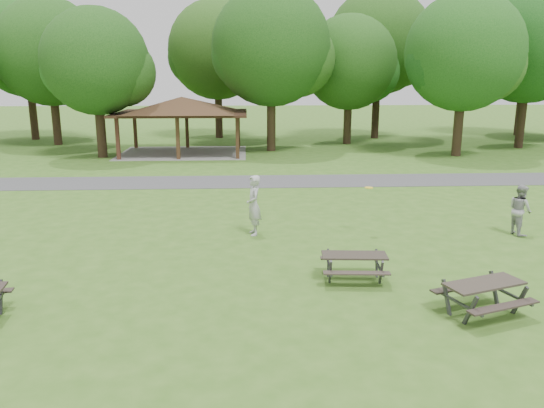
{
  "coord_description": "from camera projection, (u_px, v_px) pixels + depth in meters",
  "views": [
    {
      "loc": [
        0.2,
        -11.9,
        5.21
      ],
      "look_at": [
        1.0,
        4.0,
        1.3
      ],
      "focal_mm": 35.0,
      "sensor_mm": 36.0,
      "label": 1
    }
  ],
  "objects": [
    {
      "name": "picnic_table_far",
      "position": [
        484.0,
        290.0,
        11.69
      ],
      "size": [
        2.16,
        1.95,
        0.78
      ],
      "color": "#2F2822",
      "rests_on": "ground"
    },
    {
      "name": "ground",
      "position": [
        239.0,
        296.0,
        12.77
      ],
      "size": [
        160.0,
        160.0,
        0.0
      ],
      "primitive_type": "plane",
      "color": "#39651C",
      "rests_on": "ground"
    },
    {
      "name": "tree_row_d",
      "position": [
        97.0,
        65.0,
        32.81
      ],
      "size": [
        6.93,
        6.6,
        9.27
      ],
      "color": "black",
      "rests_on": "ground"
    },
    {
      "name": "tree_deep_b",
      "position": [
        219.0,
        53.0,
        43.07
      ],
      "size": [
        8.4,
        8.0,
        11.13
      ],
      "color": "black",
      "rests_on": "ground"
    },
    {
      "name": "tree_row_c",
      "position": [
        51.0,
        55.0,
        38.69
      ],
      "size": [
        8.19,
        7.8,
        10.67
      ],
      "color": "black",
      "rests_on": "ground"
    },
    {
      "name": "tree_deep_d",
      "position": [
        527.0,
        52.0,
        44.79
      ],
      "size": [
        8.4,
        8.0,
        11.27
      ],
      "color": "black",
      "rests_on": "ground"
    },
    {
      "name": "tree_row_f",
      "position": [
        350.0,
        65.0,
        39.44
      ],
      "size": [
        7.35,
        7.0,
        9.55
      ],
      "color": "black",
      "rests_on": "ground"
    },
    {
      "name": "pavilion",
      "position": [
        182.0,
        107.0,
        35.13
      ],
      "size": [
        8.6,
        7.01,
        3.76
      ],
      "color": "#3A1E15",
      "rests_on": "ground"
    },
    {
      "name": "picnic_table_middle",
      "position": [
        354.0,
        261.0,
        13.66
      ],
      "size": [
        1.76,
        1.46,
        0.72
      ],
      "color": "#2B251F",
      "rests_on": "ground"
    },
    {
      "name": "asphalt_path",
      "position": [
        242.0,
        182.0,
        26.35
      ],
      "size": [
        120.0,
        3.2,
        0.02
      ],
      "primitive_type": "cube",
      "color": "#434345",
      "rests_on": "ground"
    },
    {
      "name": "tree_row_g",
      "position": [
        465.0,
        56.0,
        33.31
      ],
      "size": [
        7.77,
        7.4,
        10.25
      ],
      "color": "black",
      "rests_on": "ground"
    },
    {
      "name": "tree_deep_c",
      "position": [
        380.0,
        45.0,
        42.6
      ],
      "size": [
        8.82,
        8.4,
        11.9
      ],
      "color": "black",
      "rests_on": "ground"
    },
    {
      "name": "frisbee_in_flight",
      "position": [
        369.0,
        188.0,
        17.33
      ],
      "size": [
        0.3,
        0.3,
        0.02
      ],
      "color": "yellow",
      "rests_on": "ground"
    },
    {
      "name": "tree_row_e",
      "position": [
        273.0,
        50.0,
        35.53
      ],
      "size": [
        8.4,
        8.0,
        11.02
      ],
      "color": "#312215",
      "rests_on": "ground"
    },
    {
      "name": "tree_deep_a",
      "position": [
        28.0,
        49.0,
        41.8
      ],
      "size": [
        8.4,
        8.0,
        11.38
      ],
      "color": "#321E16",
      "rests_on": "ground"
    },
    {
      "name": "tree_row_h",
      "position": [
        530.0,
        47.0,
        36.83
      ],
      "size": [
        8.61,
        8.2,
        11.37
      ],
      "color": "black",
      "rests_on": "ground"
    },
    {
      "name": "frisbee_thrower",
      "position": [
        254.0,
        205.0,
        17.46
      ],
      "size": [
        0.6,
        0.8,
        2.0
      ],
      "primitive_type": "imported",
      "rotation": [
        0.0,
        0.0,
        -1.4
      ],
      "color": "#AFAFB2",
      "rests_on": "ground"
    },
    {
      "name": "frisbee_catcher",
      "position": [
        520.0,
        210.0,
        17.53
      ],
      "size": [
        0.74,
        0.9,
        1.69
      ],
      "primitive_type": "imported",
      "rotation": [
        0.0,
        0.0,
        1.71
      ],
      "color": "#9C9C9E",
      "rests_on": "ground"
    }
  ]
}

